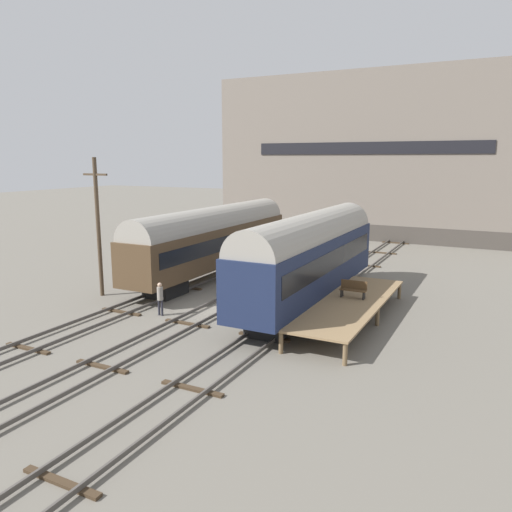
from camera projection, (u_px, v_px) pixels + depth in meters
ground_plane at (218, 309)px, 27.96m from camera, size 200.00×200.00×0.00m
track_left at (156, 297)px, 29.85m from camera, size 2.60×60.00×0.26m
track_middle at (218, 306)px, 27.93m from camera, size 2.60×60.00×0.26m
track_right at (289, 317)px, 26.01m from camera, size 2.60×60.00×0.26m
train_car_brown at (214, 237)px, 35.19m from camera, size 2.85×17.48×4.99m
train_car_navy at (309, 254)px, 27.91m from camera, size 2.90×15.37×5.34m
station_platform at (350, 303)px, 25.61m from camera, size 3.15×11.40×1.06m
bench at (353, 289)px, 26.29m from camera, size 1.40×0.40×0.91m
person_worker at (160, 296)px, 26.58m from camera, size 0.32×0.32×1.81m
utility_pole at (98, 225)px, 29.91m from camera, size 1.80×0.24×8.37m
warehouse_building at (380, 157)px, 55.19m from camera, size 33.34×12.35×16.98m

